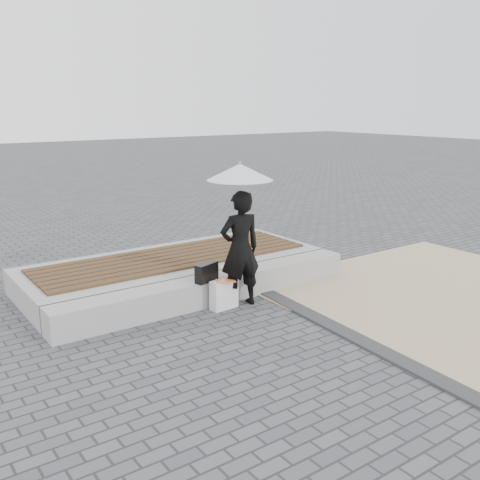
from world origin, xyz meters
name	(u,v)px	position (x,y,z in m)	size (l,w,h in m)	color
ground	(279,336)	(0.00, 0.00, 0.00)	(80.00, 80.00, 0.00)	#4D4E53
terrazzo_zone	(459,297)	(3.20, -0.50, 0.01)	(5.00, 5.00, 0.02)	tan
edging_band	(348,334)	(0.75, -0.50, 0.02)	(0.25, 5.20, 0.04)	#313134
seating_ledge	(212,289)	(0.00, 1.60, 0.20)	(5.00, 0.45, 0.40)	#989894
timber_platform	(174,270)	(0.00, 2.80, 0.20)	(5.00, 2.00, 0.40)	#AEAFA9
timber_decking	(174,257)	(0.00, 2.80, 0.42)	(4.60, 1.40, 0.04)	#53351E
woman	(240,249)	(0.26, 1.23, 0.86)	(0.63, 0.41, 1.73)	black
parasol	(240,172)	(0.26, 1.23, 1.99)	(0.95, 0.95, 1.21)	#AEAFB3
handbag	(207,272)	(-0.20, 1.44, 0.54)	(0.39, 0.14, 0.28)	black
canvas_tote	(224,294)	(-0.02, 1.25, 0.22)	(0.41, 0.17, 0.43)	silver
magazine	(226,281)	(-0.02, 1.20, 0.44)	(0.27, 0.20, 0.01)	red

